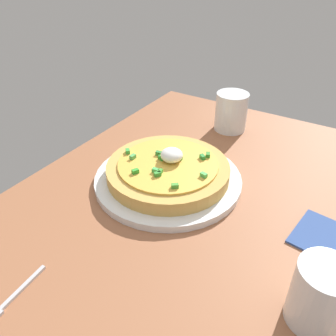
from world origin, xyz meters
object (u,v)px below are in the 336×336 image
object	(u,v)px
plate	(168,179)
cup_near	(319,298)
pizza	(168,169)
cup_far	(231,113)
fork	(10,300)
napkin	(327,238)

from	to	relation	value
plate	cup_near	world-z (taller)	cup_near
pizza	cup_far	bearing A→B (deg)	177.58
fork	plate	bearing A→B (deg)	169.04
cup_far	fork	size ratio (longest dim) A/B	0.89
pizza	napkin	size ratio (longest dim) A/B	2.43
plate	pizza	distance (cm)	2.37
cup_far	napkin	size ratio (longest dim) A/B	0.96
pizza	cup_near	world-z (taller)	cup_near
plate	cup_far	xyz separation A→B (cm)	(-28.72, 1.22, 3.88)
plate	pizza	xyz separation A→B (cm)	(-0.02, 0.01, 2.37)
plate	pizza	size ratio (longest dim) A/B	1.21
plate	cup_near	size ratio (longest dim) A/B	3.16
plate	pizza	bearing A→B (deg)	167.12
fork	napkin	world-z (taller)	same
pizza	cup_near	distance (cm)	35.94
cup_near	napkin	world-z (taller)	cup_near
plate	cup_near	distance (cm)	36.09
plate	fork	size ratio (longest dim) A/B	2.71
fork	cup_far	bearing A→B (deg)	170.70
cup_far	cup_near	bearing A→B (deg)	34.84
plate	napkin	distance (cm)	31.06
napkin	pizza	bearing A→B (deg)	-89.62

